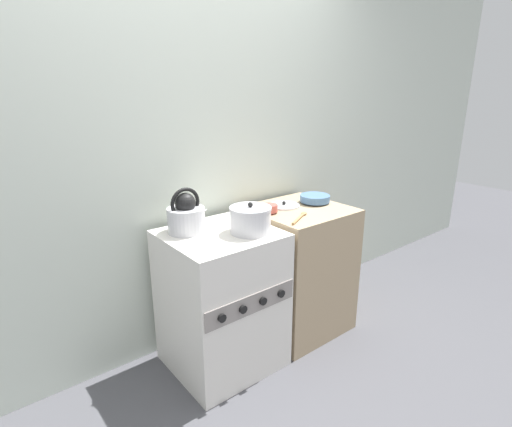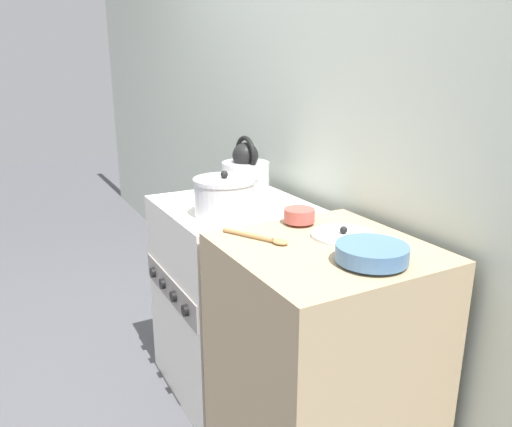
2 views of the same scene
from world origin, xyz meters
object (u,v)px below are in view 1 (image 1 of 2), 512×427
(stove, at_px, (222,300))
(enamel_bowl, at_px, (315,198))
(loose_pot_lid, at_px, (284,205))
(small_ceramic_bowl, at_px, (269,208))
(cooking_pot, at_px, (250,220))
(kettle, at_px, (186,216))

(stove, xyz_separation_m, enamel_bowl, (0.79, 0.04, 0.47))
(stove, distance_m, loose_pot_lid, 0.73)
(enamel_bowl, height_order, small_ceramic_bowl, same)
(stove, bearing_deg, loose_pot_lid, 10.61)
(cooking_pot, xyz_separation_m, loose_pot_lid, (0.44, 0.21, -0.05))
(kettle, relative_size, enamel_bowl, 1.26)
(cooking_pot, distance_m, small_ceramic_bowl, 0.31)
(kettle, bearing_deg, enamel_bowl, -5.52)
(stove, height_order, loose_pot_lid, loose_pot_lid)
(cooking_pot, distance_m, enamel_bowl, 0.67)
(stove, xyz_separation_m, kettle, (-0.13, 0.13, 0.51))
(loose_pot_lid, bearing_deg, stove, -169.39)
(kettle, height_order, loose_pot_lid, kettle)
(cooking_pot, bearing_deg, enamel_bowl, 11.78)
(stove, distance_m, small_ceramic_bowl, 0.62)
(stove, distance_m, kettle, 0.54)
(stove, relative_size, enamel_bowl, 4.17)
(kettle, height_order, small_ceramic_bowl, kettle)
(stove, relative_size, small_ceramic_bowl, 7.88)
(loose_pot_lid, bearing_deg, small_ceramic_bowl, -162.74)
(cooking_pot, height_order, enamel_bowl, cooking_pot)
(cooking_pot, bearing_deg, kettle, 139.87)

